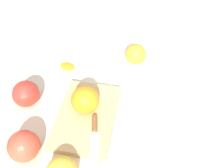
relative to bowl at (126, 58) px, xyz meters
name	(u,v)px	position (x,y,z in m)	size (l,w,h in m)	color
ground_plane	(86,93)	(0.14, -0.09, -0.04)	(2.40, 2.40, 0.00)	beige
bowl	(126,58)	(0.00, 0.00, 0.00)	(0.19, 0.19, 0.10)	silver
cutting_board	(86,117)	(0.23, -0.06, -0.03)	(0.23, 0.15, 0.02)	tan
orange_on_board	(85,100)	(0.21, -0.06, 0.02)	(0.07, 0.07, 0.07)	orange
knife	(95,136)	(0.28, -0.01, -0.01)	(0.15, 0.06, 0.01)	silver
apple_front_right_2	(26,94)	(0.22, -0.24, 0.00)	(0.07, 0.07, 0.07)	red
apple_front_right_3	(24,146)	(0.36, -0.16, 0.00)	(0.08, 0.08, 0.08)	#D6422D
citrus_peel	(67,66)	(0.05, -0.18, -0.03)	(0.05, 0.04, 0.01)	orange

